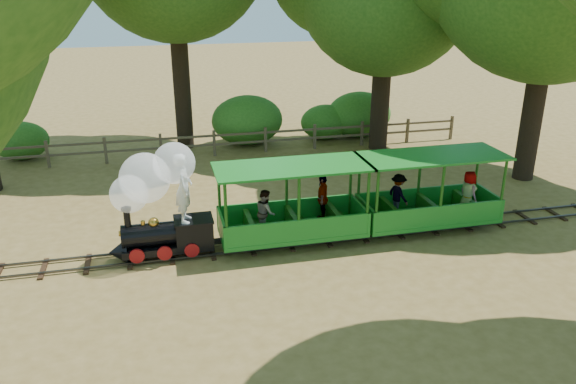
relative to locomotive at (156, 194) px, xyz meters
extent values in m
plane|color=olive|center=(3.24, -0.06, -1.66)|extent=(90.00, 90.00, 0.00)
cube|color=#3F3D3A|center=(3.24, -0.36, -1.58)|extent=(22.00, 0.05, 0.05)
cube|color=#3F3D3A|center=(3.24, 0.24, -1.58)|extent=(22.00, 0.05, 0.05)
cube|color=#382314|center=(3.24, -0.06, -1.63)|extent=(0.12, 1.00, 0.05)
cube|color=#382314|center=(-1.76, -0.06, -1.63)|extent=(0.12, 1.00, 0.05)
cube|color=#382314|center=(8.24, -0.06, -1.63)|extent=(0.12, 1.00, 0.05)
cube|color=black|center=(0.18, -0.06, -1.38)|extent=(2.20, 0.70, 0.18)
cylinder|color=black|center=(-0.17, -0.06, -1.01)|extent=(1.40, 0.56, 0.56)
cylinder|color=black|center=(-0.72, -0.06, -0.51)|extent=(0.16, 0.16, 0.44)
sphere|color=gold|center=(-0.12, -0.06, -0.71)|extent=(0.26, 0.26, 0.26)
cylinder|color=gold|center=(-0.37, -0.06, -0.69)|extent=(0.10, 0.10, 0.10)
cube|color=black|center=(0.83, -0.06, -1.01)|extent=(0.90, 0.70, 0.55)
cube|color=black|center=(0.83, -0.06, -0.72)|extent=(0.95, 0.76, 0.04)
cone|color=black|center=(-1.02, -0.06, -1.40)|extent=(0.45, 0.64, 0.64)
cylinder|color=gold|center=(-0.90, -0.06, -0.91)|extent=(0.10, 0.14, 0.14)
cylinder|color=maroon|center=(-0.57, -0.42, -1.38)|extent=(0.36, 0.06, 0.36)
cylinder|color=maroon|center=(-0.57, 0.30, -1.38)|extent=(0.36, 0.06, 0.36)
cylinder|color=maroon|center=(0.08, -0.42, -1.38)|extent=(0.36, 0.06, 0.36)
cylinder|color=maroon|center=(0.08, 0.30, -1.38)|extent=(0.36, 0.06, 0.36)
cylinder|color=maroon|center=(0.73, -0.42, -1.38)|extent=(0.36, 0.06, 0.36)
cylinder|color=maroon|center=(0.73, 0.30, -1.38)|extent=(0.36, 0.06, 0.36)
sphere|color=white|center=(-0.62, -0.01, 0.06)|extent=(0.90, 0.90, 0.90)
sphere|color=white|center=(-0.22, 0.04, 0.41)|extent=(1.20, 1.20, 1.20)
sphere|color=white|center=(0.48, 0.09, 0.71)|extent=(1.00, 1.00, 1.00)
imported|color=white|center=(0.65, -0.16, 0.16)|extent=(0.49, 0.68, 1.71)
cube|color=#1B7D23|center=(3.34, -0.06, -1.32)|extent=(3.73, 1.43, 0.11)
cube|color=#1A5413|center=(3.34, -0.06, -1.45)|extent=(3.36, 0.55, 0.15)
cube|color=#1B7D23|center=(3.34, -0.73, -0.99)|extent=(3.73, 0.07, 0.55)
cube|color=#1B7D23|center=(3.34, 0.61, -0.99)|extent=(3.73, 0.07, 0.55)
cube|color=#1B7D23|center=(3.34, -0.06, 0.44)|extent=(3.90, 1.59, 0.05)
cylinder|color=#1A5413|center=(1.56, -0.71, -0.44)|extent=(0.08, 0.08, 1.76)
cylinder|color=#1A5413|center=(1.56, 0.59, -0.44)|extent=(0.08, 0.08, 1.76)
cylinder|color=#1A5413|center=(5.11, -0.71, -0.44)|extent=(0.08, 0.08, 1.76)
cylinder|color=#1A5413|center=(5.11, 0.59, -0.44)|extent=(0.08, 0.08, 1.76)
cube|color=#1A5413|center=(2.22, -0.06, -1.04)|extent=(0.13, 1.21, 0.44)
cube|color=#1A5413|center=(3.34, -0.06, -1.04)|extent=(0.13, 1.21, 0.44)
cube|color=#1A5413|center=(4.46, -0.06, -1.04)|extent=(0.13, 1.21, 0.44)
cylinder|color=black|center=(2.14, -0.43, -1.40)|extent=(0.31, 0.07, 0.31)
cylinder|color=black|center=(2.14, 0.31, -1.40)|extent=(0.31, 0.07, 0.31)
cylinder|color=black|center=(4.53, -0.43, -1.40)|extent=(0.31, 0.07, 0.31)
cylinder|color=black|center=(4.53, 0.31, -1.40)|extent=(0.31, 0.07, 0.31)
imported|color=gray|center=(2.62, -0.16, -0.67)|extent=(0.46, 0.59, 1.19)
imported|color=gray|center=(4.25, 0.30, -0.62)|extent=(0.57, 0.82, 1.29)
cube|color=#1B7D23|center=(7.14, -0.06, -1.32)|extent=(3.73, 1.43, 0.11)
cube|color=#1A5413|center=(7.14, -0.06, -1.45)|extent=(3.36, 0.55, 0.15)
cube|color=#1B7D23|center=(7.14, -0.73, -0.99)|extent=(3.73, 0.07, 0.55)
cube|color=#1B7D23|center=(7.14, 0.61, -0.99)|extent=(3.73, 0.07, 0.55)
cube|color=#1B7D23|center=(7.14, -0.06, 0.44)|extent=(3.90, 1.59, 0.05)
cylinder|color=#1A5413|center=(5.36, -0.71, -0.44)|extent=(0.08, 0.08, 1.76)
cylinder|color=#1A5413|center=(5.36, 0.59, -0.44)|extent=(0.08, 0.08, 1.76)
cylinder|color=#1A5413|center=(8.92, -0.71, -0.44)|extent=(0.08, 0.08, 1.76)
cylinder|color=#1A5413|center=(8.92, 0.59, -0.44)|extent=(0.08, 0.08, 1.76)
cube|color=#1A5413|center=(6.02, -0.06, -1.04)|extent=(0.13, 1.21, 0.44)
cube|color=#1A5413|center=(7.14, -0.06, -1.04)|extent=(0.13, 1.21, 0.44)
cube|color=#1A5413|center=(8.26, -0.06, -1.04)|extent=(0.13, 1.21, 0.44)
cylinder|color=black|center=(5.94, -0.43, -1.40)|extent=(0.31, 0.07, 0.31)
cylinder|color=black|center=(5.94, 0.31, -1.40)|extent=(0.31, 0.07, 0.31)
cylinder|color=black|center=(8.33, -0.43, -1.40)|extent=(0.31, 0.07, 0.31)
cylinder|color=black|center=(8.33, 0.31, -1.40)|extent=(0.31, 0.07, 0.31)
imported|color=gray|center=(6.40, 0.28, -0.70)|extent=(0.60, 0.82, 1.13)
imported|color=gray|center=(8.22, -0.21, -0.64)|extent=(0.47, 0.65, 1.23)
cylinder|color=#2D2116|center=(1.24, 9.44, 0.43)|extent=(0.66, 0.66, 4.18)
cylinder|color=#2D2116|center=(1.24, 9.44, 3.71)|extent=(0.50, 0.50, 2.39)
cylinder|color=#2D2116|center=(8.74, 7.44, 0.00)|extent=(0.72, 0.72, 3.31)
cylinder|color=#2D2116|center=(8.74, 7.44, 2.60)|extent=(0.54, 0.54, 1.89)
cylinder|color=#2D2116|center=(12.24, 2.94, 0.24)|extent=(0.68, 0.68, 3.80)
cylinder|color=#2D2116|center=(12.24, 2.94, 3.23)|extent=(0.51, 0.51, 2.17)
cube|color=brown|center=(-3.76, 7.94, -1.16)|extent=(0.10, 0.10, 1.00)
cube|color=brown|center=(-1.76, 7.94, -1.16)|extent=(0.10, 0.10, 1.00)
cube|color=brown|center=(0.24, 7.94, -1.16)|extent=(0.10, 0.10, 1.00)
cube|color=brown|center=(2.24, 7.94, -1.16)|extent=(0.10, 0.10, 1.00)
cube|color=brown|center=(4.24, 7.94, -1.16)|extent=(0.10, 0.10, 1.00)
cube|color=brown|center=(6.24, 7.94, -1.16)|extent=(0.10, 0.10, 1.00)
cube|color=brown|center=(8.24, 7.94, -1.16)|extent=(0.10, 0.10, 1.00)
cube|color=brown|center=(10.24, 7.94, -1.16)|extent=(0.10, 0.10, 1.00)
cube|color=brown|center=(12.24, 7.94, -1.16)|extent=(0.10, 0.10, 1.00)
cube|color=brown|center=(3.24, 7.94, -0.86)|extent=(18.00, 0.06, 0.08)
cube|color=brown|center=(3.24, 7.94, -1.21)|extent=(18.00, 0.06, 0.08)
ellipsoid|color=#2D6B1E|center=(-4.87, 9.24, -0.94)|extent=(2.07, 1.59, 1.43)
ellipsoid|color=#2D6B1E|center=(3.76, 9.24, -0.65)|extent=(2.90, 2.23, 2.01)
ellipsoid|color=#2D6B1E|center=(7.08, 9.24, -0.93)|extent=(2.11, 1.62, 1.46)
ellipsoid|color=#2D6B1E|center=(8.57, 9.24, -0.69)|extent=(2.79, 2.14, 1.93)
camera|label=1|loc=(0.14, -12.83, 4.91)|focal=35.00mm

